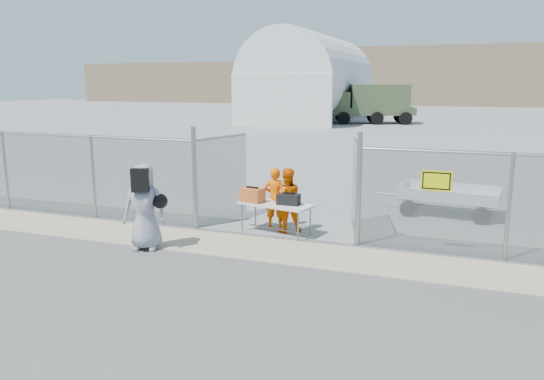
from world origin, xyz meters
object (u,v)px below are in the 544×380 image
at_px(utility_trailer, 449,200).
at_px(security_worker_left, 275,198).
at_px(folding_table, 276,218).
at_px(security_worker_right, 286,200).
at_px(visitor, 145,207).

bearing_deg(utility_trailer, security_worker_left, -138.00).
height_order(folding_table, security_worker_left, security_worker_left).
bearing_deg(security_worker_left, utility_trailer, -153.03).
relative_size(security_worker_right, visitor, 0.84).
xyz_separation_m(visitor, utility_trailer, (5.99, 5.44, -0.52)).
bearing_deg(visitor, utility_trailer, 25.83).
height_order(visitor, utility_trailer, visitor).
xyz_separation_m(folding_table, visitor, (-2.22, -2.07, 0.56)).
xyz_separation_m(security_worker_left, security_worker_right, (0.40, -0.28, 0.03)).
relative_size(folding_table, utility_trailer, 0.52).
height_order(security_worker_left, security_worker_right, security_worker_right).
distance_m(folding_table, security_worker_left, 0.66).
height_order(folding_table, security_worker_right, security_worker_right).
xyz_separation_m(security_worker_right, utility_trailer, (3.58, 3.15, -0.37)).
bearing_deg(utility_trailer, visitor, -131.57).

